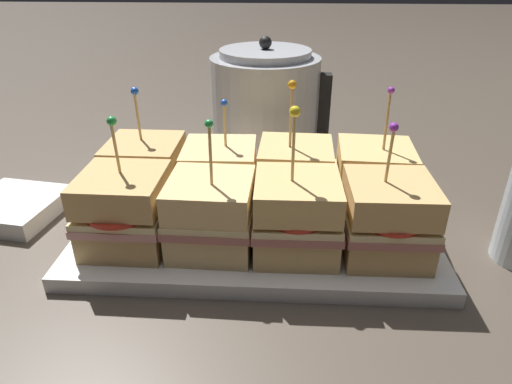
{
  "coord_description": "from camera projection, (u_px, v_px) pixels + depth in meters",
  "views": [
    {
      "loc": [
        0.03,
        -0.48,
        0.31
      ],
      "look_at": [
        0.0,
        0.0,
        0.06
      ],
      "focal_mm": 32.0,
      "sensor_mm": 36.0,
      "label": 1
    }
  ],
  "objects": [
    {
      "name": "napkin_stack",
      "position": [
        14.0,
        207.0,
        0.61
      ],
      "size": [
        0.13,
        0.13,
        0.02
      ],
      "color": "white",
      "rests_on": "ground_plane"
    },
    {
      "name": "sandwich_back_center_left",
      "position": [
        220.0,
        177.0,
        0.59
      ],
      "size": [
        0.1,
        0.1,
        0.14
      ],
      "color": "#DBB77A",
      "rests_on": "serving_platter"
    },
    {
      "name": "sandwich_front_far_right",
      "position": [
        387.0,
        219.0,
        0.49
      ],
      "size": [
        0.1,
        0.1,
        0.15
      ],
      "color": "tan",
      "rests_on": "serving_platter"
    },
    {
      "name": "sandwich_back_far_right",
      "position": [
        373.0,
        180.0,
        0.57
      ],
      "size": [
        0.1,
        0.1,
        0.16
      ],
      "color": "tan",
      "rests_on": "serving_platter"
    },
    {
      "name": "sandwich_back_center_right",
      "position": [
        295.0,
        177.0,
        0.58
      ],
      "size": [
        0.1,
        0.1,
        0.17
      ],
      "color": "tan",
      "rests_on": "serving_platter"
    },
    {
      "name": "sandwich_front_center_left",
      "position": [
        211.0,
        214.0,
        0.5
      ],
      "size": [
        0.1,
        0.1,
        0.15
      ],
      "color": "#DBB77A",
      "rests_on": "serving_platter"
    },
    {
      "name": "kettle_steel",
      "position": [
        263.0,
        106.0,
        0.76
      ],
      "size": [
        0.2,
        0.18,
        0.2
      ],
      "color": "#B7BABF",
      "rests_on": "ground_plane"
    },
    {
      "name": "serving_platter",
      "position": [
        256.0,
        231.0,
        0.56
      ],
      "size": [
        0.43,
        0.24,
        0.02
      ],
      "color": "white",
      "rests_on": "ground_plane"
    },
    {
      "name": "sandwich_front_far_left",
      "position": [
        125.0,
        210.0,
        0.5
      ],
      "size": [
        0.1,
        0.1,
        0.15
      ],
      "color": "tan",
      "rests_on": "serving_platter"
    },
    {
      "name": "ground_plane",
      "position": [
        256.0,
        237.0,
        0.57
      ],
      "size": [
        6.0,
        6.0,
        0.0
      ],
      "primitive_type": "plane",
      "color": "#4C4238"
    },
    {
      "name": "sandwich_front_center_right",
      "position": [
        296.0,
        216.0,
        0.49
      ],
      "size": [
        0.09,
        0.09,
        0.17
      ],
      "color": "tan",
      "rests_on": "serving_platter"
    },
    {
      "name": "sandwich_back_far_left",
      "position": [
        146.0,
        173.0,
        0.59
      ],
      "size": [
        0.09,
        0.09,
        0.15
      ],
      "color": "tan",
      "rests_on": "serving_platter"
    }
  ]
}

